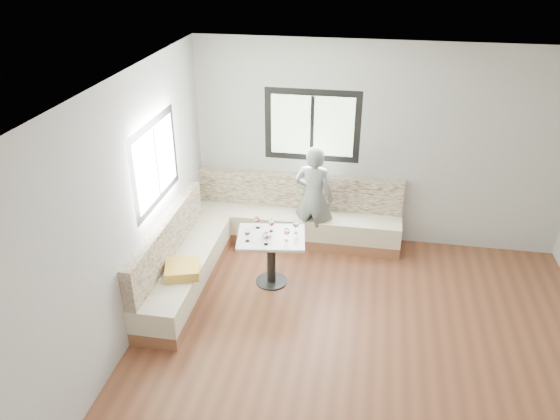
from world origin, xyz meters
name	(u,v)px	position (x,y,z in m)	size (l,w,h in m)	color
room	(366,235)	(-0.08, 0.08, 1.41)	(5.01, 5.01, 2.81)	brown
banquette	(250,238)	(-1.59, 1.63, 0.33)	(2.90, 2.80, 0.95)	#935C3C
table	(271,248)	(-1.21, 1.15, 0.50)	(0.90, 0.75, 0.67)	black
person	(314,198)	(-0.81, 2.12, 0.75)	(0.55, 0.36, 1.51)	slate
olive_ramekin	(267,235)	(-1.26, 1.12, 0.70)	(0.11, 0.11, 0.04)	white
wine_glass_a	(247,233)	(-1.47, 0.98, 0.79)	(0.08, 0.08, 0.17)	white
wine_glass_b	(266,236)	(-1.23, 0.95, 0.79)	(0.08, 0.08, 0.17)	white
wine_glass_c	(287,232)	(-1.01, 1.08, 0.79)	(0.08, 0.08, 0.17)	white
wine_glass_d	(271,223)	(-1.23, 1.26, 0.79)	(0.08, 0.08, 0.17)	white
wine_glass_e	(296,224)	(-0.93, 1.28, 0.79)	(0.08, 0.08, 0.17)	white
wine_glass_f	(258,220)	(-1.41, 1.32, 0.79)	(0.08, 0.08, 0.17)	white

